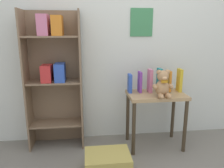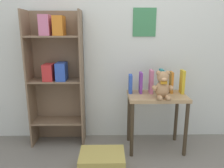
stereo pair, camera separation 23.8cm
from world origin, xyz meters
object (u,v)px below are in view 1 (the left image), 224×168
bookshelf_side (54,72)px  display_table (156,103)px  book_standing_blue (130,83)px  book_standing_orange (169,81)px  book_standing_yellow (179,80)px  storage_bin (108,163)px  teddy_bear (163,85)px  book_standing_pink (150,81)px  book_standing_teal (159,80)px  book_standing_purple (140,82)px

bookshelf_side → display_table: bookshelf_side is taller
display_table → book_standing_blue: (-0.28, 0.09, 0.21)m
book_standing_orange → book_standing_yellow: size_ratio=0.91×
storage_bin → teddy_bear: bearing=28.6°
book_standing_pink → book_standing_yellow: bearing=-2.1°
teddy_bear → book_standing_teal: (0.03, 0.20, 0.00)m
book_standing_pink → book_standing_teal: 0.11m
book_standing_teal → book_standing_yellow: (0.23, -0.03, -0.00)m
book_standing_purple → book_standing_teal: book_standing_teal is taller
book_standing_blue → book_standing_orange: book_standing_orange is taller
book_standing_pink → book_standing_orange: bearing=3.5°
book_standing_teal → book_standing_orange: bearing=-1.7°
display_table → book_standing_pink: (-0.06, 0.07, 0.24)m
book_standing_blue → book_standing_teal: (0.34, -0.00, 0.03)m
storage_bin → book_standing_purple: bearing=51.9°
bookshelf_side → book_standing_yellow: bearing=-4.9°
bookshelf_side → book_standing_teal: bookshelf_side is taller
book_standing_pink → book_standing_yellow: size_ratio=1.00×
storage_bin → bookshelf_side: bearing=129.8°
display_table → book_standing_yellow: 0.38m
bookshelf_side → storage_bin: bookshelf_side is taller
book_standing_purple → bookshelf_side: bearing=174.4°
storage_bin → book_standing_yellow: bearing=30.3°
book_standing_teal → storage_bin: size_ratio=0.63×
teddy_bear → book_standing_pink: bearing=113.5°
book_standing_pink → storage_bin: 1.00m
display_table → book_standing_purple: 0.30m
book_standing_purple → book_standing_yellow: bearing=-2.7°
teddy_bear → storage_bin: bearing=-151.4°
teddy_bear → book_standing_orange: (0.15, 0.20, -0.01)m
book_standing_blue → teddy_bear: bearing=-31.2°
book_standing_blue → book_standing_purple: (0.11, -0.00, 0.01)m
book_standing_purple → book_standing_teal: size_ratio=0.88×
bookshelf_side → book_standing_purple: bookshelf_side is taller
book_standing_purple → book_standing_teal: bearing=1.0°
book_standing_purple → book_standing_orange: 0.34m
bookshelf_side → teddy_bear: size_ratio=5.33×
book_standing_blue → book_standing_yellow: bearing=-0.7°
display_table → bookshelf_side: bearing=170.9°
book_standing_orange → book_standing_purple: bearing=-178.0°
book_standing_yellow → book_standing_purple: bearing=179.2°
bookshelf_side → book_standing_blue: bookshelf_side is taller
bookshelf_side → display_table: bearing=-9.1°
teddy_bear → book_standing_purple: size_ratio=1.23×
bookshelf_side → display_table: (1.12, -0.18, -0.35)m
book_standing_blue → storage_bin: bearing=-117.6°
book_standing_pink → book_standing_yellow: same height
display_table → book_standing_orange: bearing=26.5°
teddy_bear → book_standing_teal: 0.20m
bookshelf_side → book_standing_yellow: size_ratio=5.88×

